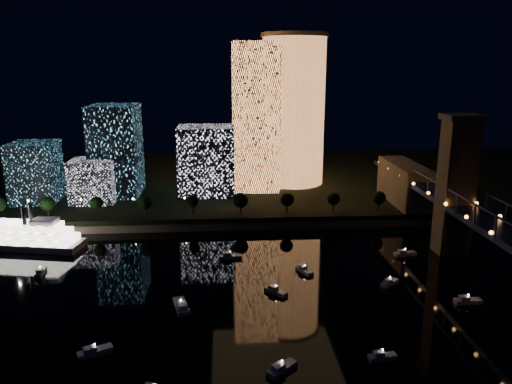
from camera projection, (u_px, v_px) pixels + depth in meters
ground at (291, 328)px, 129.72m from camera, size 520.00×520.00×0.00m
far_bank at (253, 180)px, 283.62m from camera, size 420.00×160.00×5.00m
seawall at (265, 224)px, 208.54m from camera, size 420.00×6.00×3.00m
tower_cylindrical at (293, 110)px, 257.58m from camera, size 34.00×34.00×76.54m
tower_rectangular at (255, 117)px, 245.87m from camera, size 22.59×22.59×71.88m
midrise_blocks at (128, 160)px, 236.50m from camera, size 100.85×36.74×42.91m
riverboat at (8, 236)px, 186.63m from camera, size 56.41×21.58×16.67m
motorboats at (266, 301)px, 142.97m from camera, size 135.11×77.94×2.78m
esplanade_trees at (187, 201)px, 209.97m from camera, size 166.11×6.60×8.80m
street_lamps at (185, 201)px, 216.05m from camera, size 132.70×0.70×5.65m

